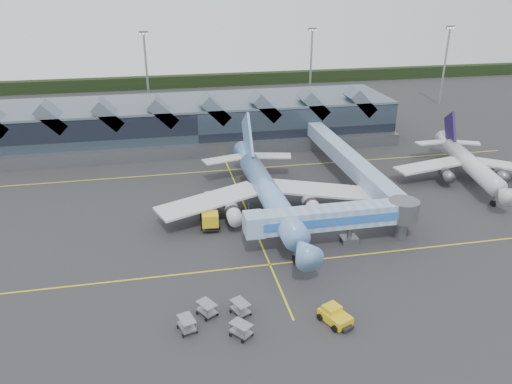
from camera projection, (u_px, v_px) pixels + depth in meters
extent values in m
plane|color=#262628|center=(258.00, 236.00, 73.92)|extent=(260.00, 260.00, 0.00)
cube|color=yellow|center=(270.00, 265.00, 66.73)|extent=(120.00, 0.25, 0.01)
cube|color=yellow|center=(229.00, 170.00, 99.06)|extent=(120.00, 0.25, 0.01)
cube|color=yellow|center=(246.00, 208.00, 82.90)|extent=(0.25, 60.00, 0.01)
cube|color=black|center=(193.00, 81.00, 171.91)|extent=(260.00, 4.00, 4.00)
cube|color=black|center=(194.00, 123.00, 114.31)|extent=(90.00, 20.00, 9.00)
cube|color=slate|center=(193.00, 102.00, 112.43)|extent=(90.00, 20.00, 0.60)
cube|color=slate|center=(200.00, 151.00, 105.72)|extent=(90.00, 2.50, 2.60)
cube|color=slate|center=(53.00, 116.00, 100.82)|extent=(6.43, 6.00, 6.43)
cube|color=slate|center=(109.00, 114.00, 102.83)|extent=(6.43, 6.00, 6.43)
cube|color=slate|center=(163.00, 111.00, 104.83)|extent=(6.43, 6.00, 6.43)
cube|color=slate|center=(215.00, 108.00, 106.84)|extent=(6.43, 6.00, 6.43)
cube|color=slate|center=(265.00, 106.00, 108.84)|extent=(6.43, 6.00, 6.43)
cube|color=slate|center=(313.00, 104.00, 110.85)|extent=(6.43, 6.00, 6.43)
cube|color=slate|center=(360.00, 101.00, 112.85)|extent=(6.43, 6.00, 6.43)
cylinder|color=gray|center=(147.00, 76.00, 131.44)|extent=(0.56, 0.56, 22.00)
cube|color=slate|center=(143.00, 33.00, 127.04)|extent=(2.40, 0.50, 0.90)
cylinder|color=gray|center=(311.00, 70.00, 139.65)|extent=(0.56, 0.56, 22.00)
cube|color=slate|center=(312.00, 29.00, 135.25)|extent=(2.40, 0.50, 0.90)
cylinder|color=gray|center=(444.00, 67.00, 145.15)|extent=(0.56, 0.56, 22.00)
cube|color=slate|center=(450.00, 27.00, 140.74)|extent=(2.40, 0.50, 0.90)
cylinder|color=#71B0E6|center=(269.00, 195.00, 78.23)|extent=(4.33, 29.72, 3.66)
cone|color=#71B0E6|center=(303.00, 249.00, 62.71)|extent=(3.77, 5.16, 3.66)
cube|color=black|center=(305.00, 246.00, 61.84)|extent=(1.40, 0.37, 0.48)
cone|color=#71B0E6|center=(246.00, 155.00, 94.39)|extent=(3.81, 6.86, 3.66)
cube|color=silver|center=(209.00, 201.00, 77.69)|extent=(17.51, 10.69, 1.21)
cube|color=silver|center=(323.00, 190.00, 81.48)|extent=(17.51, 10.05, 1.21)
cylinder|color=silver|center=(233.00, 213.00, 75.69)|extent=(2.38, 5.13, 2.27)
cylinder|color=silver|center=(311.00, 205.00, 78.22)|extent=(2.38, 5.13, 2.27)
cube|color=#71B0E6|center=(248.00, 139.00, 91.35)|extent=(0.65, 9.37, 10.08)
cube|color=silver|center=(224.00, 159.00, 92.34)|extent=(8.14, 4.87, 0.24)
cube|color=silver|center=(271.00, 156.00, 94.17)|extent=(8.09, 4.57, 0.24)
cylinder|color=slate|center=(295.00, 255.00, 66.89)|extent=(0.27, 0.27, 2.12)
cylinder|color=slate|center=(249.00, 210.00, 79.89)|extent=(0.27, 0.27, 2.12)
cylinder|color=slate|center=(286.00, 206.00, 81.15)|extent=(0.27, 0.27, 2.12)
cylinder|color=black|center=(295.00, 260.00, 67.16)|extent=(0.46, 1.36, 1.36)
cylinder|color=silver|center=(471.00, 165.00, 91.98)|extent=(7.44, 22.25, 3.15)
cone|color=silver|center=(503.00, 193.00, 80.14)|extent=(3.84, 4.33, 3.15)
cube|color=black|center=(506.00, 190.00, 79.44)|extent=(1.24, 0.57, 0.48)
cone|color=silver|center=(446.00, 141.00, 104.30)|extent=(4.08, 5.56, 3.15)
cube|color=silver|center=(429.00, 166.00, 93.12)|extent=(13.50, 5.58, 1.05)
cube|color=silver|center=(508.00, 166.00, 93.14)|extent=(13.43, 10.00, 1.05)
cylinder|color=slate|center=(447.00, 175.00, 91.07)|extent=(2.66, 4.09, 1.95)
cylinder|color=slate|center=(500.00, 175.00, 91.08)|extent=(2.66, 4.09, 1.95)
cube|color=#211745|center=(450.00, 129.00, 101.98)|extent=(1.86, 7.04, 7.68)
cube|color=silver|center=(430.00, 143.00, 103.43)|extent=(6.10, 2.48, 0.26)
cube|color=silver|center=(465.00, 143.00, 103.44)|extent=(6.37, 4.57, 0.26)
cylinder|color=slate|center=(494.00, 201.00, 83.45)|extent=(0.29, 0.29, 1.82)
cylinder|color=slate|center=(453.00, 176.00, 93.84)|extent=(0.29, 0.29, 1.82)
cylinder|color=slate|center=(481.00, 176.00, 93.85)|extent=(0.29, 0.29, 1.82)
cylinder|color=black|center=(493.00, 204.00, 83.68)|extent=(0.69, 1.24, 1.17)
cube|color=#7DA5D1|center=(331.00, 217.00, 69.98)|extent=(20.07, 3.07, 2.91)
cube|color=blue|center=(334.00, 222.00, 68.59)|extent=(20.06, 0.18, 1.20)
cube|color=#7DA5D1|center=(254.00, 224.00, 67.94)|extent=(2.62, 3.22, 3.01)
cylinder|color=slate|center=(350.00, 229.00, 71.42)|extent=(0.70, 0.70, 4.39)
cube|color=slate|center=(349.00, 240.00, 72.11)|extent=(2.41, 2.01, 0.90)
cylinder|color=black|center=(342.00, 241.00, 71.97)|extent=(0.40, 0.90, 0.90)
cylinder|color=black|center=(355.00, 239.00, 72.34)|extent=(0.40, 0.90, 0.90)
cylinder|color=slate|center=(403.00, 210.00, 72.02)|extent=(4.41, 4.41, 3.01)
cylinder|color=slate|center=(401.00, 224.00, 72.90)|extent=(1.81, 1.81, 4.39)
cube|color=black|center=(209.00, 216.00, 78.31)|extent=(3.07, 9.26, 0.51)
cube|color=gold|center=(210.00, 220.00, 74.76)|extent=(2.58, 2.39, 2.23)
cube|color=black|center=(210.00, 220.00, 73.82)|extent=(2.23, 0.31, 1.01)
cylinder|color=silver|center=(209.00, 205.00, 78.86)|extent=(2.74, 6.02, 2.33)
sphere|color=silver|center=(208.00, 198.00, 81.53)|extent=(2.23, 2.23, 2.23)
sphere|color=silver|center=(210.00, 213.00, 76.20)|extent=(2.23, 2.23, 2.23)
cylinder|color=black|center=(202.00, 227.00, 75.50)|extent=(0.43, 1.03, 1.01)
cylinder|color=black|center=(219.00, 226.00, 75.80)|extent=(0.43, 1.03, 1.01)
cylinder|color=black|center=(201.00, 217.00, 78.72)|extent=(0.43, 1.03, 1.01)
cylinder|color=black|center=(217.00, 216.00, 79.02)|extent=(0.43, 1.03, 1.01)
cylinder|color=black|center=(201.00, 210.00, 81.02)|extent=(0.43, 1.03, 1.01)
cylinder|color=black|center=(216.00, 209.00, 81.32)|extent=(0.43, 1.03, 1.01)
cube|color=gold|center=(335.00, 317.00, 55.44)|extent=(3.43, 4.17, 1.00)
cube|color=gold|center=(332.00, 309.00, 55.59)|extent=(2.28, 2.18, 0.70)
cube|color=black|center=(347.00, 328.00, 54.11)|extent=(1.60, 1.28, 0.30)
cylinder|color=black|center=(335.00, 329.00, 54.06)|extent=(0.59, 0.85, 0.80)
cylinder|color=black|center=(350.00, 321.00, 55.25)|extent=(0.59, 0.85, 0.80)
cylinder|color=black|center=(320.00, 317.00, 55.86)|extent=(0.59, 0.85, 0.80)
cylinder|color=black|center=(335.00, 310.00, 57.06)|extent=(0.59, 0.85, 0.80)
cube|color=gray|center=(207.00, 311.00, 56.62)|extent=(2.46, 2.75, 0.16)
cube|color=gray|center=(207.00, 303.00, 56.22)|extent=(2.46, 2.75, 0.08)
cylinder|color=black|center=(208.00, 307.00, 57.84)|extent=(0.30, 0.39, 0.38)
cube|color=gray|center=(240.00, 310.00, 56.79)|extent=(2.32, 2.73, 0.16)
cube|color=gray|center=(240.00, 303.00, 56.39)|extent=(2.32, 2.73, 0.08)
cylinder|color=black|center=(242.00, 306.00, 58.00)|extent=(0.28, 0.40, 0.38)
cube|color=gray|center=(187.00, 326.00, 54.12)|extent=(2.08, 2.65, 0.16)
cube|color=gray|center=(186.00, 319.00, 53.72)|extent=(2.08, 2.65, 0.08)
cylinder|color=black|center=(191.00, 323.00, 55.30)|extent=(0.23, 0.40, 0.38)
cube|color=gray|center=(241.00, 332.00, 53.31)|extent=(2.62, 2.74, 0.16)
cube|color=gray|center=(241.00, 324.00, 52.90)|extent=(2.62, 2.74, 0.08)
cylinder|color=black|center=(240.00, 328.00, 54.51)|extent=(0.34, 0.37, 0.38)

